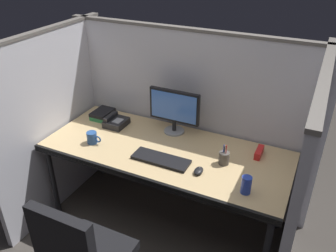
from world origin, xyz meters
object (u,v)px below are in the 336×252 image
Objects in this scene: monitor_center at (174,109)px; red_stapler at (259,152)px; desk at (165,155)px; desk_phone at (116,122)px; pen_cup at (224,158)px; computer_mouse at (199,171)px; soda_can at (246,185)px; keyboard_main at (161,159)px; coffee_mug at (92,138)px; book_stack at (103,114)px.

monitor_center is 0.75m from red_stapler.
desk is at bearing -160.55° from red_stapler.
desk_phone is at bearing -176.83° from red_stapler.
red_stapler is at bearing 45.82° from pen_cup.
desk_phone is (-0.89, 0.33, 0.02)m from computer_mouse.
desk_phone reaches higher than desk.
computer_mouse is at bearing 169.46° from soda_can.
keyboard_main is 0.60m from coffee_mug.
soda_can reaches higher than keyboard_main.
keyboard_main is 2.26× the size of desk_phone.
red_stapler is 1.19× the size of coffee_mug.
red_stapler is 0.92× the size of pen_cup.
coffee_mug is 1.04m from pen_cup.
desk_phone is at bearing 171.90° from pen_cup.
computer_mouse reaches higher than keyboard_main.
pen_cup is 0.86× the size of desk_phone.
coffee_mug is (-0.90, 0.00, 0.03)m from computer_mouse.
pen_cup is at bearing 56.02° from computer_mouse.
keyboard_main is 0.74m from red_stapler.
book_stack is at bearing -176.57° from monitor_center.
computer_mouse is 0.22m from pen_cup.
coffee_mug is at bearing -139.27° from monitor_center.
coffee_mug is 1.03× the size of soda_can.
coffee_mug is 0.77× the size of pen_cup.
pen_cup is 0.77× the size of book_stack.
red_stapler is at bearing -0.28° from book_stack.
soda_can is (0.65, -0.08, 0.05)m from keyboard_main.
pen_cup reaches higher than computer_mouse.
desk_phone is (-1.02, 0.14, -0.02)m from pen_cup.
desk is 11.69× the size of pen_cup.
keyboard_main is 2.87× the size of red_stapler.
book_stack is 1.11× the size of desk_phone.
monitor_center is 0.91m from soda_can.
red_stapler is (0.67, 0.24, 0.08)m from desk.
pen_cup is at bearing 9.83° from coffee_mug.
coffee_mug is (-0.51, -0.44, -0.17)m from monitor_center.
desk is at bearing 155.13° from computer_mouse.
soda_can reaches higher than desk.
desk_phone is (0.01, 0.32, -0.01)m from coffee_mug.
coffee_mug is at bearing -162.41° from red_stapler.
soda_can is (0.02, -0.46, 0.03)m from red_stapler.
book_stack is (-0.18, 0.40, -0.02)m from coffee_mug.
desk is 4.42× the size of monitor_center.
coffee_mug is at bearing 179.68° from computer_mouse.
computer_mouse is 0.51m from red_stapler.
keyboard_main is at bearing 176.35° from computer_mouse.
book_stack is at bearing 153.81° from keyboard_main.
desk_phone is at bearing -21.87° from book_stack.
coffee_mug is (-0.56, -0.15, 0.10)m from desk.
keyboard_main is 0.66m from soda_can.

